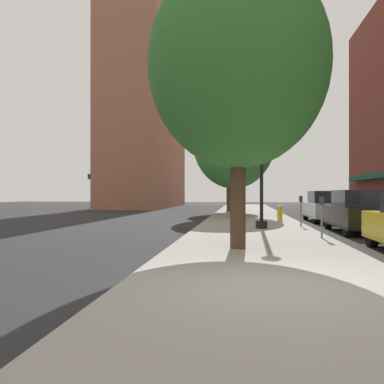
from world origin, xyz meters
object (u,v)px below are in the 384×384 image
at_px(parking_meter_near, 301,207).
at_px(fire_hydrant, 280,213).
at_px(lamppost, 261,152).
at_px(tree_far, 238,65).
at_px(car_black, 358,212).
at_px(tree_near, 229,148).
at_px(parking_meter_far, 322,212).
at_px(tree_mid, 234,142).
at_px(car_silver, 325,207).

bearing_deg(parking_meter_near, fire_hydrant, 99.08).
relative_size(lamppost, tree_far, 0.79).
relative_size(fire_hydrant, car_black, 0.18).
bearing_deg(car_black, parking_meter_near, 142.04).
bearing_deg(tree_near, fire_hydrant, -74.06).
distance_m(parking_meter_far, car_black, 3.63).
distance_m(fire_hydrant, parking_meter_far, 7.98).
bearing_deg(lamppost, parking_meter_near, 34.56).
bearing_deg(fire_hydrant, tree_mid, 121.33).
bearing_deg(car_black, car_silver, 87.77).
bearing_deg(tree_far, tree_mid, 91.56).
distance_m(parking_meter_near, tree_far, 8.52).
relative_size(parking_meter_far, tree_mid, 0.17).
relative_size(fire_hydrant, car_silver, 0.18).
bearing_deg(tree_far, parking_meter_far, 45.34).
distance_m(fire_hydrant, tree_near, 11.64).
bearing_deg(tree_mid, fire_hydrant, -58.67).
height_order(tree_near, tree_far, tree_near).
bearing_deg(fire_hydrant, tree_near, 105.94).
relative_size(parking_meter_near, tree_far, 0.18).
height_order(lamppost, tree_near, tree_near).
relative_size(tree_far, car_black, 1.73).
bearing_deg(car_silver, lamppost, -121.97).
height_order(fire_hydrant, tree_far, tree_far).
bearing_deg(car_black, tree_far, -130.88).
height_order(fire_hydrant, tree_near, tree_near).
bearing_deg(lamppost, fire_hydrant, 76.01).
distance_m(lamppost, car_black, 4.39).
bearing_deg(parking_meter_near, lamppost, -145.44).
relative_size(parking_meter_near, tree_near, 0.18).
height_order(lamppost, parking_meter_near, lamppost).
bearing_deg(car_silver, car_black, -89.51).
bearing_deg(tree_far, car_silver, 68.68).
bearing_deg(parking_meter_far, parking_meter_near, 90.00).
height_order(fire_hydrant, tree_mid, tree_mid).
bearing_deg(car_silver, tree_far, -110.83).
xyz_separation_m(parking_meter_near, car_black, (1.95, -1.40, -0.14)).
height_order(tree_far, car_silver, tree_far).
xyz_separation_m(parking_meter_near, tree_near, (-3.50, 13.79, 4.11)).
xyz_separation_m(tree_near, tree_far, (0.88, -20.90, -0.21)).
bearing_deg(parking_meter_near, tree_far, -110.19).
distance_m(fire_hydrant, car_black, 5.50).
bearing_deg(car_silver, parking_meter_near, -112.55).
bearing_deg(car_silver, parking_meter_far, -101.67).
relative_size(car_black, car_silver, 1.00).
bearing_deg(car_black, parking_meter_far, -124.72).
xyz_separation_m(tree_mid, tree_far, (0.40, -14.63, 0.08)).
bearing_deg(tree_mid, lamppost, -81.54).
bearing_deg(lamppost, tree_far, -98.59).
xyz_separation_m(tree_mid, car_silver, (4.96, -2.94, -3.96)).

